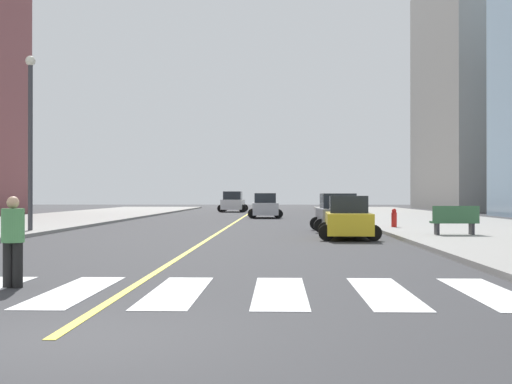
{
  "coord_description": "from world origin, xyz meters",
  "views": [
    {
      "loc": [
        2.67,
        -7.88,
        1.7
      ],
      "look_at": [
        1.59,
        25.17,
        1.83
      ],
      "focal_mm": 47.99,
      "sensor_mm": 36.0,
      "label": 1
    }
  ],
  "objects_px": {
    "street_lamp": "(30,128)",
    "car_white_fourth": "(233,202)",
    "pedestrian_crossing": "(13,237)",
    "fire_hydrant": "(394,218)",
    "park_bench": "(455,221)",
    "car_yellow_nearest": "(348,219)",
    "car_gray_third": "(338,214)",
    "car_silver_second": "(265,206)"
  },
  "relations": [
    {
      "from": "street_lamp",
      "to": "car_white_fourth",
      "type": "bearing_deg",
      "value": 80.66
    },
    {
      "from": "pedestrian_crossing",
      "to": "fire_hydrant",
      "type": "distance_m",
      "value": 23.11
    },
    {
      "from": "park_bench",
      "to": "pedestrian_crossing",
      "type": "bearing_deg",
      "value": 139.77
    },
    {
      "from": "fire_hydrant",
      "to": "street_lamp",
      "type": "relative_size",
      "value": 0.12
    },
    {
      "from": "car_yellow_nearest",
      "to": "car_white_fourth",
      "type": "distance_m",
      "value": 41.96
    },
    {
      "from": "car_gray_third",
      "to": "pedestrian_crossing",
      "type": "distance_m",
      "value": 20.87
    },
    {
      "from": "street_lamp",
      "to": "car_yellow_nearest",
      "type": "bearing_deg",
      "value": -12.62
    },
    {
      "from": "park_bench",
      "to": "street_lamp",
      "type": "bearing_deg",
      "value": 80.18
    },
    {
      "from": "park_bench",
      "to": "pedestrian_crossing",
      "type": "height_order",
      "value": "pedestrian_crossing"
    },
    {
      "from": "pedestrian_crossing",
      "to": "car_silver_second",
      "type": "bearing_deg",
      "value": -96.5
    },
    {
      "from": "car_silver_second",
      "to": "street_lamp",
      "type": "height_order",
      "value": "street_lamp"
    },
    {
      "from": "fire_hydrant",
      "to": "street_lamp",
      "type": "bearing_deg",
      "value": -167.78
    },
    {
      "from": "car_silver_second",
      "to": "pedestrian_crossing",
      "type": "xyz_separation_m",
      "value": [
        -3.86,
        -38.03,
        0.07
      ]
    },
    {
      "from": "car_silver_second",
      "to": "street_lamp",
      "type": "xyz_separation_m",
      "value": [
        -9.82,
        -20.94,
        3.78
      ]
    },
    {
      "from": "pedestrian_crossing",
      "to": "street_lamp",
      "type": "distance_m",
      "value": 18.47
    },
    {
      "from": "car_yellow_nearest",
      "to": "fire_hydrant",
      "type": "distance_m",
      "value": 7.16
    },
    {
      "from": "car_yellow_nearest",
      "to": "car_white_fourth",
      "type": "relative_size",
      "value": 0.83
    },
    {
      "from": "park_bench",
      "to": "street_lamp",
      "type": "relative_size",
      "value": 0.24
    },
    {
      "from": "car_white_fourth",
      "to": "fire_hydrant",
      "type": "distance_m",
      "value": 36.2
    },
    {
      "from": "car_gray_third",
      "to": "fire_hydrant",
      "type": "bearing_deg",
      "value": -158.29
    },
    {
      "from": "car_gray_third",
      "to": "pedestrian_crossing",
      "type": "xyz_separation_m",
      "value": [
        -7.62,
        -19.43,
        0.1
      ]
    },
    {
      "from": "park_bench",
      "to": "car_gray_third",
      "type": "bearing_deg",
      "value": 37.81
    },
    {
      "from": "pedestrian_crossing",
      "to": "car_white_fourth",
      "type": "bearing_deg",
      "value": -91.05
    },
    {
      "from": "car_yellow_nearest",
      "to": "car_silver_second",
      "type": "height_order",
      "value": "car_silver_second"
    },
    {
      "from": "car_white_fourth",
      "to": "park_bench",
      "type": "xyz_separation_m",
      "value": [
        11.35,
        -41.0,
        -0.26
      ]
    },
    {
      "from": "car_silver_second",
      "to": "car_gray_third",
      "type": "xyz_separation_m",
      "value": [
        3.76,
        -18.6,
        -0.03
      ]
    },
    {
      "from": "fire_hydrant",
      "to": "pedestrian_crossing",
      "type": "bearing_deg",
      "value": -116.76
    },
    {
      "from": "car_white_fourth",
      "to": "street_lamp",
      "type": "relative_size",
      "value": 0.6
    },
    {
      "from": "fire_hydrant",
      "to": "car_silver_second",
      "type": "bearing_deg",
      "value": 110.6
    },
    {
      "from": "car_white_fourth",
      "to": "fire_hydrant",
      "type": "bearing_deg",
      "value": -72.51
    },
    {
      "from": "car_white_fourth",
      "to": "street_lamp",
      "type": "height_order",
      "value": "street_lamp"
    },
    {
      "from": "car_yellow_nearest",
      "to": "fire_hydrant",
      "type": "xyz_separation_m",
      "value": [
        2.86,
        6.57,
        -0.2
      ]
    },
    {
      "from": "car_yellow_nearest",
      "to": "street_lamp",
      "type": "height_order",
      "value": "street_lamp"
    },
    {
      "from": "car_yellow_nearest",
      "to": "car_gray_third",
      "type": "xyz_separation_m",
      "value": [
        0.08,
        5.37,
        0.05
      ]
    },
    {
      "from": "car_white_fourth",
      "to": "park_bench",
      "type": "distance_m",
      "value": 42.55
    },
    {
      "from": "car_gray_third",
      "to": "park_bench",
      "type": "xyz_separation_m",
      "value": [
        4.07,
        -5.04,
        -0.13
      ]
    },
    {
      "from": "car_white_fourth",
      "to": "park_bench",
      "type": "relative_size",
      "value": 2.53
    },
    {
      "from": "car_silver_second",
      "to": "fire_hydrant",
      "type": "distance_m",
      "value": 18.59
    },
    {
      "from": "car_yellow_nearest",
      "to": "car_silver_second",
      "type": "relative_size",
      "value": 0.92
    },
    {
      "from": "car_silver_second",
      "to": "street_lamp",
      "type": "distance_m",
      "value": 23.44
    },
    {
      "from": "car_gray_third",
      "to": "fire_hydrant",
      "type": "relative_size",
      "value": 4.47
    },
    {
      "from": "car_yellow_nearest",
      "to": "park_bench",
      "type": "xyz_separation_m",
      "value": [
        4.15,
        0.33,
        -0.09
      ]
    }
  ]
}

